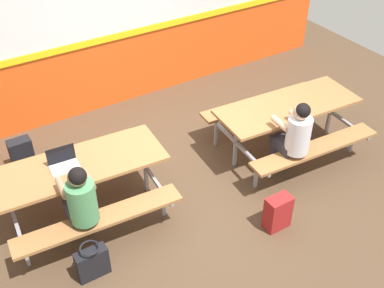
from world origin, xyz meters
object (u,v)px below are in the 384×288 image
object	(u,v)px
student_further	(294,135)
picnic_table_right	(287,115)
laptop_silver	(63,163)
tote_bag_bright	(92,262)
student_nearer	(81,201)
backpack_dark	(22,154)
satchel_spare	(277,212)
picnic_table_left	(80,175)

from	to	relation	value
student_further	picnic_table_right	bearing A→B (deg)	55.46
laptop_silver	tote_bag_bright	world-z (taller)	laptop_silver
student_nearer	backpack_dark	distance (m)	1.87
backpack_dark	satchel_spare	xyz separation A→B (m)	(2.21, -2.66, 0.00)
student_nearer	laptop_silver	world-z (taller)	student_nearer
satchel_spare	student_further	bearing A→B (deg)	40.30
picnic_table_left	tote_bag_bright	distance (m)	1.05
picnic_table_right	student_further	size ratio (longest dim) A/B	1.68
student_nearer	tote_bag_bright	bearing A→B (deg)	-104.63
laptop_silver	student_nearer	bearing A→B (deg)	-93.66
student_further	tote_bag_bright	bearing A→B (deg)	-177.76
backpack_dark	tote_bag_bright	world-z (taller)	backpack_dark
tote_bag_bright	student_further	bearing A→B (deg)	2.24
tote_bag_bright	satchel_spare	world-z (taller)	satchel_spare
picnic_table_right	tote_bag_bright	distance (m)	3.24
picnic_table_left	student_further	bearing A→B (deg)	-18.40
laptop_silver	satchel_spare	size ratio (longest dim) A/B	0.76
picnic_table_right	backpack_dark	world-z (taller)	picnic_table_right
student_further	backpack_dark	size ratio (longest dim) A/B	2.74
student_further	backpack_dark	xyz separation A→B (m)	(-2.89, 2.08, -0.49)
picnic_table_right	satchel_spare	world-z (taller)	picnic_table_right
picnic_table_left	student_nearer	bearing A→B (deg)	-108.45
tote_bag_bright	student_nearer	bearing A→B (deg)	75.37
student_nearer	tote_bag_bright	world-z (taller)	student_nearer
picnic_table_left	laptop_silver	size ratio (longest dim) A/B	6.05
laptop_silver	tote_bag_bright	bearing A→B (deg)	-98.12
picnic_table_left	student_nearer	distance (m)	0.59
student_nearer	satchel_spare	xyz separation A→B (m)	(1.99, -0.87, -0.49)
laptop_silver	tote_bag_bright	xyz separation A→B (m)	(-0.14, -0.99, -0.59)
student_nearer	tote_bag_bright	distance (m)	0.66
picnic_table_right	student_further	xyz separation A→B (m)	(-0.37, -0.53, 0.13)
laptop_silver	satchel_spare	world-z (taller)	laptop_silver
backpack_dark	tote_bag_bright	distance (m)	2.19
student_nearer	backpack_dark	bearing A→B (deg)	96.78
laptop_silver	satchel_spare	xyz separation A→B (m)	(1.96, -1.46, -0.57)
student_further	satchel_spare	size ratio (longest dim) A/B	2.74
student_further	tote_bag_bright	size ratio (longest dim) A/B	2.81
laptop_silver	backpack_dark	bearing A→B (deg)	101.80
picnic_table_right	student_nearer	distance (m)	3.06
student_further	tote_bag_bright	world-z (taller)	student_further
picnic_table_right	laptop_silver	world-z (taller)	laptop_silver
picnic_table_left	laptop_silver	bearing A→B (deg)	161.69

